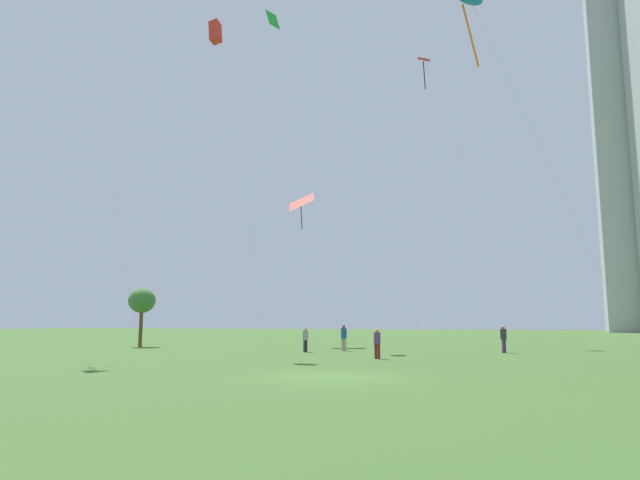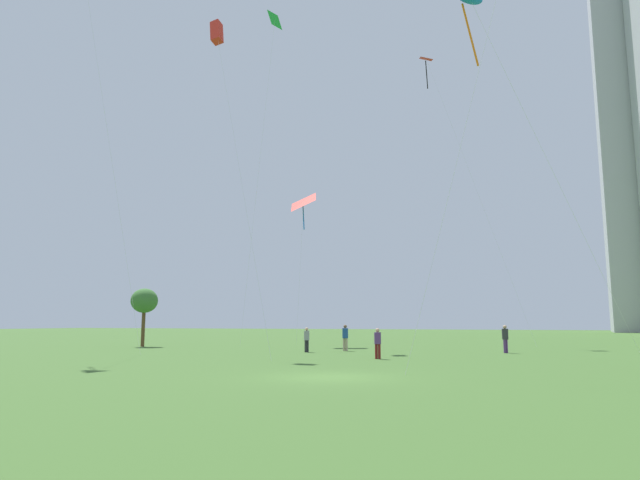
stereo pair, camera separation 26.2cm
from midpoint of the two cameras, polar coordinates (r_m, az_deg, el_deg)
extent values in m
plane|color=#3D6028|center=(22.19, 0.62, -13.62)|extent=(280.00, 280.00, 0.00)
cylinder|color=maroon|center=(32.97, 5.40, -11.09)|extent=(0.16, 0.16, 0.83)
cylinder|color=maroon|center=(32.94, 5.70, -11.09)|extent=(0.16, 0.16, 0.83)
cylinder|color=#593372|center=(32.92, 5.54, -9.79)|extent=(0.38, 0.38, 0.66)
sphere|color=tan|center=(32.91, 5.52, -9.02)|extent=(0.23, 0.23, 0.23)
cylinder|color=#593372|center=(40.94, 17.75, -10.13)|extent=(0.17, 0.17, 0.91)
cylinder|color=#593372|center=(41.08, 17.91, -10.12)|extent=(0.17, 0.17, 0.91)
cylinder|color=#2D2D33|center=(40.99, 17.78, -8.99)|extent=(0.41, 0.41, 0.72)
sphere|color=tan|center=(40.98, 17.75, -8.32)|extent=(0.25, 0.25, 0.25)
cylinder|color=tan|center=(41.74, 2.36, -10.46)|extent=(0.17, 0.17, 0.91)
cylinder|color=tan|center=(41.79, 2.11, -10.46)|extent=(0.17, 0.17, 0.91)
cylinder|color=#1E478C|center=(41.74, 2.23, -9.35)|extent=(0.42, 0.42, 0.72)
sphere|color=brown|center=(41.73, 2.22, -8.68)|extent=(0.25, 0.25, 0.25)
cylinder|color=#2D2D33|center=(39.98, -1.77, -10.63)|extent=(0.15, 0.15, 0.82)
cylinder|color=#2D2D33|center=(40.08, -1.57, -10.62)|extent=(0.15, 0.15, 0.82)
cylinder|color=gray|center=(40.01, -1.67, -9.57)|extent=(0.38, 0.38, 0.65)
sphere|color=tan|center=(40.00, -1.66, -8.94)|extent=(0.22, 0.22, 0.22)
cylinder|color=silver|center=(53.27, -6.55, 6.68)|extent=(1.89, 2.42, 31.48)
pyramid|color=green|center=(59.91, -4.86, 21.21)|extent=(1.75, 1.75, 1.34)
cylinder|color=silver|center=(51.48, -2.38, -3.16)|extent=(0.16, 2.04, 13.25)
pyramid|color=red|center=(53.42, -2.02, 3.88)|extent=(2.73, 3.15, 1.81)
cylinder|color=blue|center=(53.14, -2.02, 2.28)|extent=(0.32, 0.35, 2.35)
cylinder|color=silver|center=(37.64, -8.42, 7.30)|extent=(8.47, 7.70, 24.21)
cube|color=red|center=(47.21, -10.65, 19.87)|extent=(1.10, 1.12, 2.06)
cylinder|color=silver|center=(55.72, 14.93, 5.34)|extent=(9.38, 6.53, 29.78)
pyramid|color=red|center=(64.24, 10.29, 17.48)|extent=(1.82, 1.77, 0.63)
cylinder|color=black|center=(63.49, 10.32, 16.00)|extent=(0.15, 0.65, 2.92)
cylinder|color=silver|center=(32.35, 22.72, 4.93)|extent=(7.92, 8.60, 18.19)
cylinder|color=orange|center=(30.67, 14.63, 19.32)|extent=(0.74, 0.24, 3.46)
cylinder|color=silver|center=(43.64, -20.92, 10.35)|extent=(8.30, 1.27, 31.17)
cylinder|color=silver|center=(25.88, 14.95, 13.89)|extent=(5.89, 2.55, 23.42)
cylinder|color=brown|center=(51.28, -17.72, -8.45)|extent=(0.31, 0.31, 3.10)
ellipsoid|color=#3D7033|center=(51.31, -17.61, -5.83)|extent=(2.28, 2.28, 2.09)
camera|label=1|loc=(0.13, -90.25, 0.04)|focal=31.83mm
camera|label=2|loc=(0.13, 89.75, -0.04)|focal=31.83mm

